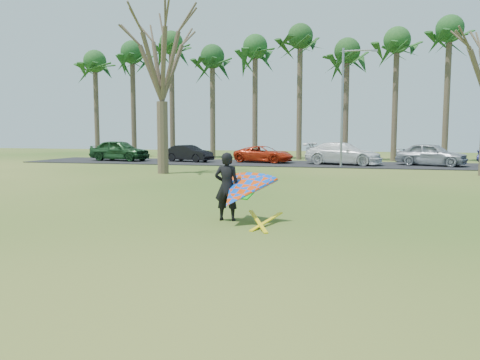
% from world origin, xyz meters
% --- Properties ---
extents(ground, '(100.00, 100.00, 0.00)m').
position_xyz_m(ground, '(0.00, 0.00, 0.00)').
color(ground, '#194910').
rests_on(ground, ground).
extents(parking_strip, '(46.00, 7.00, 0.06)m').
position_xyz_m(parking_strip, '(0.00, 25.00, 0.03)').
color(parking_strip, black).
rests_on(parking_strip, ground).
extents(palm_0, '(4.84, 4.84, 10.84)m').
position_xyz_m(palm_0, '(-22.00, 31.00, 9.17)').
color(palm_0, '#4D3B2E').
rests_on(palm_0, ground).
extents(palm_1, '(4.84, 4.84, 11.54)m').
position_xyz_m(palm_1, '(-18.00, 31.00, 9.85)').
color(palm_1, '#493C2C').
rests_on(palm_1, ground).
extents(palm_2, '(4.84, 4.84, 12.24)m').
position_xyz_m(palm_2, '(-14.00, 31.00, 10.52)').
color(palm_2, '#443529').
rests_on(palm_2, ground).
extents(palm_3, '(4.84, 4.84, 10.84)m').
position_xyz_m(palm_3, '(-10.00, 31.00, 9.17)').
color(palm_3, brown).
rests_on(palm_3, ground).
extents(palm_4, '(4.84, 4.84, 11.54)m').
position_xyz_m(palm_4, '(-6.00, 31.00, 9.85)').
color(palm_4, '#4E402E').
rests_on(palm_4, ground).
extents(palm_5, '(4.84, 4.84, 12.24)m').
position_xyz_m(palm_5, '(-2.00, 31.00, 10.52)').
color(palm_5, '#4C3E2D').
rests_on(palm_5, ground).
extents(palm_6, '(4.84, 4.84, 10.84)m').
position_xyz_m(palm_6, '(2.00, 31.00, 9.17)').
color(palm_6, '#46382A').
rests_on(palm_6, ground).
extents(palm_7, '(4.84, 4.84, 11.54)m').
position_xyz_m(palm_7, '(6.00, 31.00, 9.85)').
color(palm_7, '#483A2B').
rests_on(palm_7, ground).
extents(palm_8, '(4.84, 4.84, 12.24)m').
position_xyz_m(palm_8, '(10.00, 31.00, 10.52)').
color(palm_8, '#4B3E2D').
rests_on(palm_8, ground).
extents(bare_tree_left, '(6.60, 6.60, 9.70)m').
position_xyz_m(bare_tree_left, '(-8.00, 15.00, 6.92)').
color(bare_tree_left, '#47382B').
rests_on(bare_tree_left, ground).
extents(streetlight, '(2.28, 0.18, 8.00)m').
position_xyz_m(streetlight, '(2.16, 22.00, 4.46)').
color(streetlight, gray).
rests_on(streetlight, ground).
extents(car_0, '(5.28, 2.67, 1.72)m').
position_xyz_m(car_0, '(-16.14, 24.69, 0.92)').
color(car_0, '#193F1D').
rests_on(car_0, parking_strip).
extents(car_1, '(4.27, 2.42, 1.33)m').
position_xyz_m(car_1, '(-10.13, 24.96, 0.73)').
color(car_1, black).
rests_on(car_1, parking_strip).
extents(car_2, '(5.01, 3.16, 1.29)m').
position_xyz_m(car_2, '(-4.04, 25.43, 0.71)').
color(car_2, red).
rests_on(car_2, parking_strip).
extents(car_3, '(6.02, 3.77, 1.63)m').
position_xyz_m(car_3, '(2.07, 24.53, 0.87)').
color(car_3, white).
rests_on(car_3, parking_strip).
extents(car_4, '(5.11, 3.62, 1.62)m').
position_xyz_m(car_4, '(8.16, 24.93, 0.87)').
color(car_4, '#969BA2').
rests_on(car_4, parking_strip).
extents(kite_flyer, '(2.13, 2.39, 2.04)m').
position_xyz_m(kite_flyer, '(0.09, 1.49, 0.86)').
color(kite_flyer, black).
rests_on(kite_flyer, ground).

